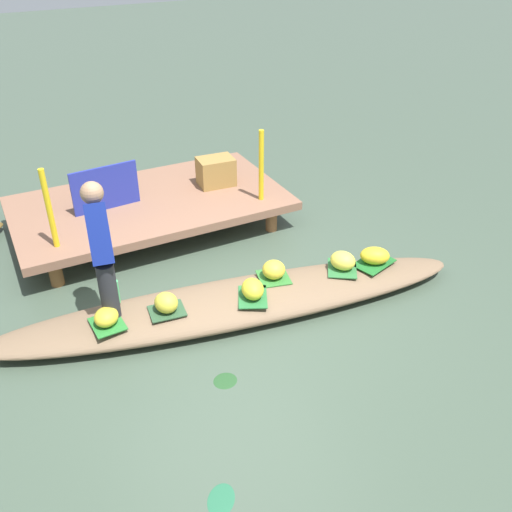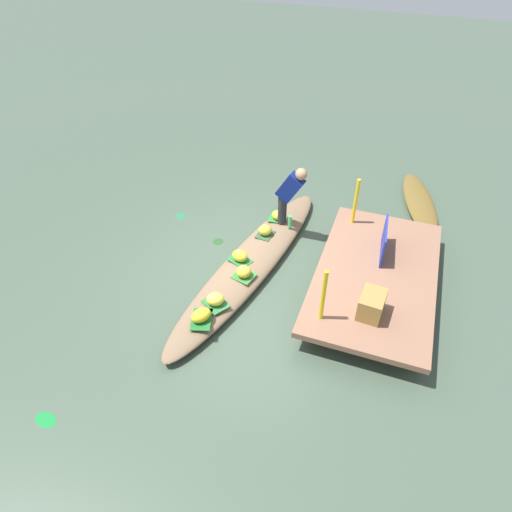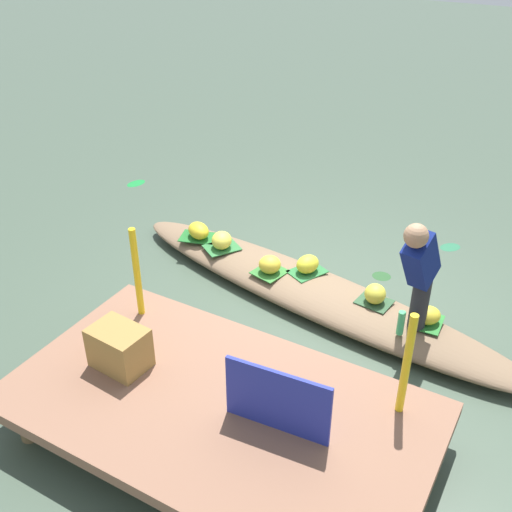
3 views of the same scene
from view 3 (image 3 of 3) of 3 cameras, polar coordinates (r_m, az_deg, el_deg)
canal_water at (r=6.34m, az=5.21°, el=-4.23°), size 40.00×40.00×0.00m
dock_platform at (r=4.71m, az=-3.61°, el=-13.99°), size 3.20×1.80×0.38m
vendor_boat at (r=6.27m, az=5.26°, el=-3.34°), size 4.75×1.54×0.24m
leaf_mat_0 at (r=6.36m, az=4.82°, el=-1.46°), size 0.40×0.45×0.01m
banana_bunch_0 at (r=6.31m, az=4.86°, el=-0.76°), size 0.27×0.31×0.19m
leaf_mat_1 at (r=6.77m, az=-3.22°, el=0.80°), size 0.44×0.47×0.01m
banana_bunch_1 at (r=6.72m, az=-3.24°, el=1.48°), size 0.32×0.33×0.19m
leaf_mat_2 at (r=5.85m, az=15.72°, el=-5.97°), size 0.29×0.34×0.01m
banana_bunch_2 at (r=5.80m, az=15.82°, el=-5.36°), size 0.31×0.31×0.16m
leaf_mat_3 at (r=6.00m, az=11.01°, el=-4.23°), size 0.35×0.30×0.01m
banana_bunch_3 at (r=5.95m, az=11.10°, el=-3.50°), size 0.27×0.28×0.19m
leaf_mat_4 at (r=6.99m, az=-5.37°, el=1.76°), size 0.49×0.39×0.01m
banana_bunch_4 at (r=6.95m, az=-5.41°, el=2.39°), size 0.37×0.34×0.18m
leaf_mat_5 at (r=6.33m, az=1.29°, el=-1.50°), size 0.36×0.38×0.01m
banana_bunch_5 at (r=6.28m, az=1.30°, el=-0.80°), size 0.32×0.32×0.18m
vendor_person at (r=5.31m, az=15.11°, el=-1.17°), size 0.26×0.55×1.18m
water_bottle at (r=5.59m, az=13.42°, el=-6.12°), size 0.06×0.06×0.24m
market_banner at (r=4.31m, az=2.00°, el=-13.39°), size 0.78×0.09×0.52m
railing_post_west at (r=4.44m, az=13.91°, el=-9.86°), size 0.06×0.06×0.86m
railing_post_east at (r=5.37m, az=-11.10°, el=-1.53°), size 0.06×0.06×0.86m
produce_crate at (r=4.97m, az=-12.67°, el=-8.39°), size 0.46×0.35×0.35m
drifting_plant_0 at (r=6.84m, az=11.69°, el=-1.84°), size 0.24×0.23×0.01m
drifting_plant_1 at (r=7.60m, az=17.74°, el=0.81°), size 0.30×0.32×0.01m
drifting_plant_2 at (r=9.03m, az=-11.18°, el=6.71°), size 0.24×0.33×0.01m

